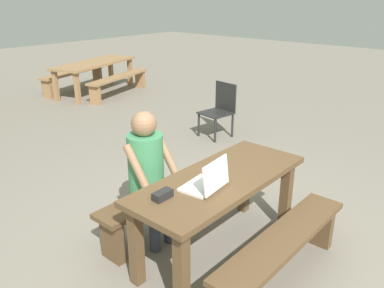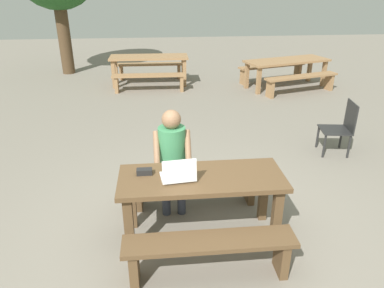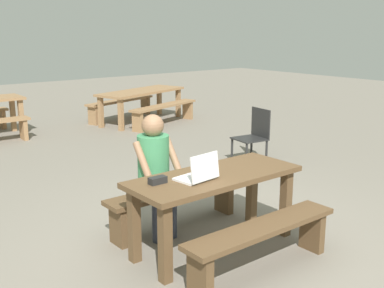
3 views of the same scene
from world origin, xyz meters
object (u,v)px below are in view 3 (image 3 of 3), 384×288
at_px(picnic_table_front, 215,187).
at_px(picnic_table_mid, 141,95).
at_px(person_seated, 155,166).
at_px(plastic_chair, 254,135).
at_px(laptop, 198,174).
at_px(small_pouch, 158,180).

xyz_separation_m(picnic_table_front, picnic_table_mid, (2.90, 5.77, 0.00)).
xyz_separation_m(picnic_table_front, person_seated, (-0.27, 0.58, 0.12)).
xyz_separation_m(person_seated, picnic_table_mid, (3.17, 5.19, -0.12)).
height_order(picnic_table_front, person_seated, person_seated).
height_order(picnic_table_front, plastic_chair, plastic_chair).
height_order(picnic_table_front, laptop, laptop).
relative_size(small_pouch, picnic_table_mid, 0.07).
bearing_deg(plastic_chair, picnic_table_mid, -178.44).
height_order(small_pouch, person_seated, person_seated).
distance_m(picnic_table_front, plastic_chair, 3.08).
bearing_deg(laptop, picnic_table_front, -174.49).
bearing_deg(picnic_table_front, small_pouch, 170.33).
height_order(picnic_table_front, picnic_table_mid, picnic_table_front).
xyz_separation_m(laptop, picnic_table_mid, (3.14, 5.82, -0.19)).
xyz_separation_m(laptop, person_seated, (-0.03, 0.64, -0.07)).
height_order(plastic_chair, picnic_table_mid, plastic_chair).
bearing_deg(laptop, picnic_table_mid, -124.72).
distance_m(small_pouch, picnic_table_mid, 6.66).
bearing_deg(person_seated, laptop, -87.33).
xyz_separation_m(laptop, plastic_chair, (2.69, 1.91, -0.36)).
bearing_deg(small_pouch, laptop, -23.79).
height_order(person_seated, plastic_chair, person_seated).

